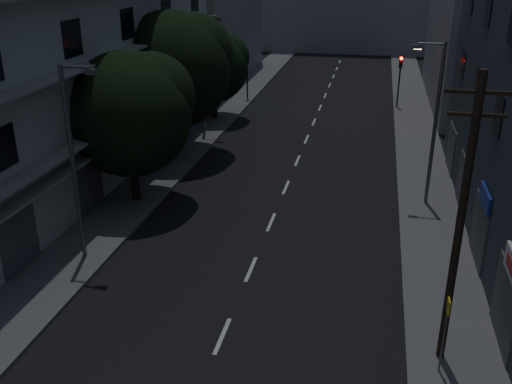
% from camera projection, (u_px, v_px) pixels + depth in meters
% --- Properties ---
extents(ground, '(160.00, 160.00, 0.00)m').
position_uv_depth(ground, '(298.00, 158.00, 35.84)').
color(ground, black).
rests_on(ground, ground).
extents(sidewalk_left, '(3.00, 90.00, 0.15)m').
position_uv_depth(sidewalk_left, '(185.00, 149.00, 37.24)').
color(sidewalk_left, '#565659').
rests_on(sidewalk_left, ground).
extents(sidewalk_right, '(3.00, 90.00, 0.15)m').
position_uv_depth(sidewalk_right, '(422.00, 165.00, 34.39)').
color(sidewalk_right, '#565659').
rests_on(sidewalk_right, ground).
extents(lane_markings, '(0.15, 60.50, 0.01)m').
position_uv_depth(lane_markings, '(310.00, 130.00, 41.48)').
color(lane_markings, beige).
rests_on(lane_markings, ground).
extents(building_left, '(7.00, 36.00, 14.00)m').
position_uv_depth(building_left, '(51.00, 57.00, 29.10)').
color(building_left, '#A8A7A3').
rests_on(building_left, ground).
extents(building_far_right, '(6.00, 20.00, 13.00)m').
position_uv_depth(building_far_right, '(476.00, 25.00, 46.40)').
color(building_far_right, slate).
rests_on(building_far_right, ground).
extents(building_far_end, '(24.00, 8.00, 10.00)m').
position_uv_depth(building_far_end, '(347.00, 11.00, 74.54)').
color(building_far_end, slate).
rests_on(building_far_end, ground).
extents(tree_near, '(6.15, 6.15, 7.58)m').
position_uv_depth(tree_near, '(130.00, 109.00, 27.67)').
color(tree_near, black).
rests_on(tree_near, sidewalk_left).
extents(tree_mid, '(7.11, 7.11, 8.75)m').
position_uv_depth(tree_mid, '(174.00, 66.00, 34.47)').
color(tree_mid, black).
rests_on(tree_mid, sidewalk_left).
extents(tree_far, '(5.23, 5.23, 6.47)m').
position_uv_depth(tree_far, '(214.00, 65.00, 42.66)').
color(tree_far, black).
rests_on(tree_far, sidewalk_left).
extents(traffic_signal_far_right, '(0.28, 0.37, 4.10)m').
position_uv_depth(traffic_signal_far_right, '(400.00, 71.00, 46.16)').
color(traffic_signal_far_right, black).
rests_on(traffic_signal_far_right, sidewalk_right).
extents(traffic_signal_far_left, '(0.28, 0.37, 4.10)m').
position_uv_depth(traffic_signal_far_left, '(247.00, 64.00, 48.95)').
color(traffic_signal_far_left, black).
rests_on(traffic_signal_far_left, sidewalk_left).
extents(street_lamp_left_near, '(1.51, 0.25, 8.00)m').
position_uv_depth(street_lamp_left_near, '(75.00, 155.00, 22.23)').
color(street_lamp_left_near, '#56585D').
rests_on(street_lamp_left_near, sidewalk_left).
extents(street_lamp_right, '(1.51, 0.25, 8.00)m').
position_uv_depth(street_lamp_right, '(434.00, 117.00, 27.41)').
color(street_lamp_right, '#595B60').
rests_on(street_lamp_right, sidewalk_right).
extents(street_lamp_left_far, '(1.51, 0.25, 8.00)m').
position_uv_depth(street_lamp_left_far, '(204.00, 68.00, 39.11)').
color(street_lamp_left_far, '#5B6063').
rests_on(street_lamp_left_far, sidewalk_left).
extents(utility_pole, '(1.80, 0.24, 9.00)m').
position_uv_depth(utility_pole, '(461.00, 221.00, 16.17)').
color(utility_pole, black).
rests_on(utility_pole, sidewalk_right).
extents(bus_stop_sign, '(0.06, 0.35, 2.52)m').
position_uv_depth(bus_stop_sign, '(446.00, 322.00, 16.68)').
color(bus_stop_sign, '#595B60').
rests_on(bus_stop_sign, sidewalk_right).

